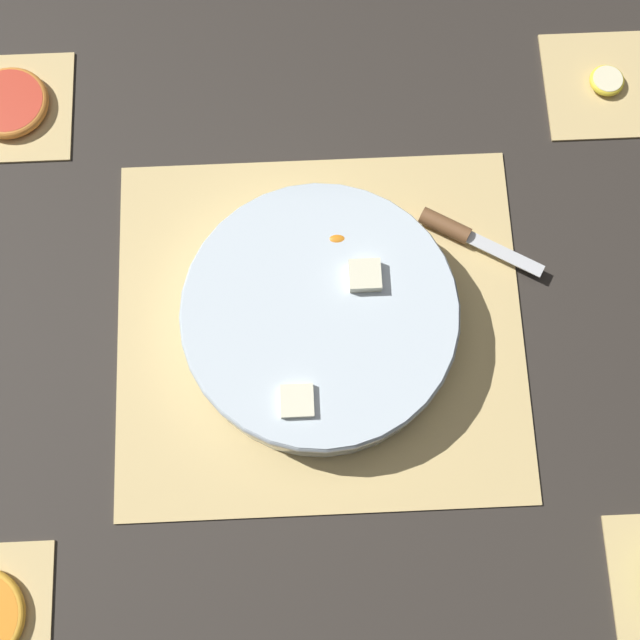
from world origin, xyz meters
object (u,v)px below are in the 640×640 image
(paring_knife, at_px, (452,229))
(banana_coin_single, at_px, (607,81))
(fruit_salad_bowl, at_px, (320,317))
(grapefruit_slice, at_px, (9,103))

(paring_knife, distance_m, banana_coin_single, 0.26)
(fruit_salad_bowl, xyz_separation_m, paring_knife, (0.14, 0.10, -0.02))
(fruit_salad_bowl, height_order, grapefruit_slice, fruit_salad_bowl)
(paring_knife, bearing_deg, banana_coin_single, 42.19)
(fruit_salad_bowl, height_order, paring_knife, fruit_salad_bowl)
(fruit_salad_bowl, bearing_deg, grapefruit_slice, 140.98)
(fruit_salad_bowl, xyz_separation_m, banana_coin_single, (0.33, 0.27, -0.03))
(fruit_salad_bowl, relative_size, grapefruit_slice, 3.12)
(paring_knife, height_order, banana_coin_single, paring_knife)
(grapefruit_slice, bearing_deg, fruit_salad_bowl, -39.02)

